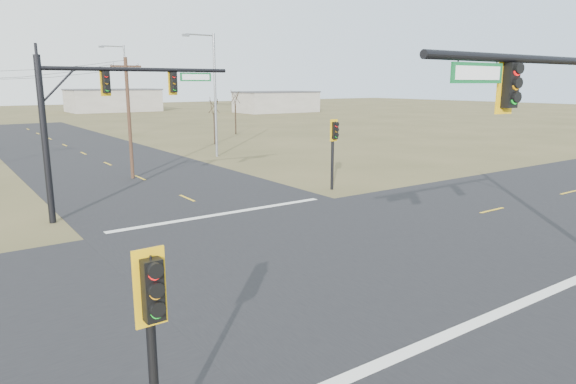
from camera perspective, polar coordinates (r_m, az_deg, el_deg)
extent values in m
plane|color=brown|center=(20.55, 2.73, -6.77)|extent=(320.00, 320.00, 0.00)
cube|color=black|center=(20.55, 2.73, -6.75)|extent=(160.00, 14.00, 0.02)
cube|color=black|center=(20.55, 2.73, -6.74)|extent=(14.00, 160.00, 0.02)
cube|color=silver|center=(15.74, 20.15, -13.49)|extent=(12.00, 0.40, 0.01)
cube|color=silver|center=(26.62, -7.19, -2.41)|extent=(12.00, 0.40, 0.01)
cylinder|color=black|center=(15.63, 28.48, 12.69)|extent=(11.12, 0.20, 0.20)
cube|color=#0C5926|center=(12.41, 20.30, 12.30)|extent=(1.80, 0.05, 0.45)
cylinder|color=black|center=(26.66, -25.39, 5.11)|extent=(0.32, 0.32, 7.89)
cylinder|color=black|center=(27.74, -16.03, 12.94)|extent=(9.58, 0.20, 0.20)
cube|color=#0C5926|center=(28.87, -10.21, 12.46)|extent=(1.80, 0.05, 0.45)
cylinder|color=black|center=(32.33, 4.95, 4.01)|extent=(0.18, 0.18, 4.28)
cylinder|color=black|center=(9.54, -14.80, -17.86)|extent=(0.16, 0.16, 3.85)
cylinder|color=#482D1F|center=(37.44, -17.24, 7.73)|extent=(0.24, 0.24, 8.33)
cube|color=#482D1F|center=(37.37, -17.58, 13.18)|extent=(2.04, 0.33, 0.12)
cylinder|color=gray|center=(47.34, -8.09, 10.48)|extent=(0.22, 0.22, 10.91)
cylinder|color=gray|center=(46.92, -9.77, 16.84)|extent=(2.62, 0.13, 0.13)
cube|color=gray|center=(46.37, -11.29, 16.72)|extent=(0.61, 0.28, 0.20)
cylinder|color=gray|center=(68.30, -17.50, 10.61)|extent=(0.22, 0.22, 11.20)
cylinder|color=gray|center=(68.04, -18.91, 15.08)|extent=(2.69, 0.13, 0.13)
cube|color=gray|center=(67.66, -20.03, 14.94)|extent=(0.64, 0.34, 0.20)
cylinder|color=black|center=(57.57, -8.16, 6.98)|extent=(0.18, 0.18, 3.39)
cylinder|color=black|center=(68.67, -5.85, 8.09)|extent=(0.18, 0.18, 4.02)
cube|color=#A9A296|center=(130.76, -18.84, 9.57)|extent=(20.00, 12.00, 5.00)
cube|color=#A9A296|center=(120.72, -1.31, 9.93)|extent=(18.00, 10.00, 4.50)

